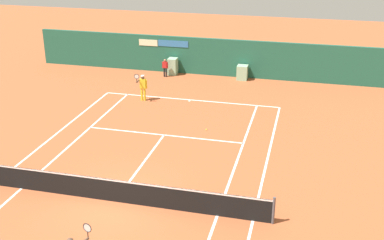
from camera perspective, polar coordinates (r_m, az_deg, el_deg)
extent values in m
plane|color=#A8512D|center=(19.09, -9.04, -9.40)|extent=(80.00, 80.00, 0.00)
cube|color=white|center=(29.11, -0.22, 2.38)|extent=(10.60, 0.10, 0.01)
cube|color=white|center=(20.84, -19.33, -7.56)|extent=(0.10, 23.40, 0.01)
cube|color=white|center=(18.06, 2.98, -11.13)|extent=(0.10, 23.40, 0.01)
cube|color=white|center=(17.91, 7.14, -11.62)|extent=(0.10, 23.40, 0.01)
cube|color=white|center=(24.39, -3.30, -1.76)|extent=(8.00, 0.10, 0.01)
cube|color=white|center=(21.66, -5.80, -5.12)|extent=(0.10, 6.40, 0.01)
cube|color=white|center=(28.98, -0.29, 2.28)|extent=(0.10, 0.24, 0.01)
cylinder|color=#4C4C51|center=(17.57, 9.53, -10.42)|extent=(0.10, 0.10, 1.07)
cube|color=black|center=(18.84, -9.13, -8.17)|extent=(12.00, 0.03, 0.95)
cube|color=white|center=(18.62, -9.21, -6.99)|extent=(12.00, 0.04, 0.06)
cube|color=#1E5642|center=(33.66, 2.02, 7.42)|extent=(25.00, 0.24, 2.55)
cube|color=#2D6BA8|center=(33.93, -2.23, 8.92)|extent=(2.15, 0.02, 0.44)
cube|color=beige|center=(34.48, -5.15, 9.01)|extent=(1.35, 0.02, 0.44)
cube|color=#8CB793|center=(33.91, -2.27, 6.30)|extent=(0.61, 0.70, 1.15)
cube|color=#8CB793|center=(32.95, 5.91, 5.55)|extent=(0.69, 0.70, 0.97)
cylinder|color=yellow|center=(29.03, -5.56, 3.02)|extent=(0.13, 0.13, 0.78)
cylinder|color=yellow|center=(29.07, -5.89, 3.04)|extent=(0.13, 0.13, 0.78)
cube|color=yellow|center=(28.84, -5.78, 4.28)|extent=(0.37, 0.23, 0.55)
sphere|color=brown|center=(28.72, -5.80, 5.00)|extent=(0.21, 0.21, 0.21)
cylinder|color=white|center=(28.70, -5.81, 5.15)|extent=(0.20, 0.20, 0.06)
cylinder|color=yellow|center=(28.80, -5.35, 4.19)|extent=(0.08, 0.08, 0.53)
cylinder|color=brown|center=(28.58, -6.35, 4.56)|extent=(0.13, 0.53, 0.08)
cylinder|color=black|center=(28.31, -6.49, 4.61)|extent=(0.03, 0.03, 0.22)
torus|color=black|center=(28.23, -6.51, 5.09)|extent=(0.30, 0.05, 0.30)
cylinder|color=silver|center=(28.23, -6.51, 5.09)|extent=(0.26, 0.03, 0.26)
cylinder|color=black|center=(14.98, -12.09, -13.02)|extent=(0.03, 0.03, 0.22)
torus|color=black|center=(14.84, -12.17, -12.23)|extent=(0.30, 0.09, 0.30)
cylinder|color=silver|center=(14.84, -12.17, -12.23)|extent=(0.25, 0.06, 0.26)
cylinder|color=black|center=(33.45, -3.04, 5.59)|extent=(0.10, 0.10, 0.63)
cylinder|color=black|center=(33.49, -3.27, 5.61)|extent=(0.10, 0.10, 0.63)
cube|color=#AD1E1E|center=(33.32, -3.18, 6.48)|extent=(0.29, 0.17, 0.44)
sphere|color=#8C664C|center=(33.24, -3.19, 6.99)|extent=(0.17, 0.17, 0.17)
cylinder|color=#AD1E1E|center=(33.27, -2.89, 6.41)|extent=(0.07, 0.07, 0.43)
cylinder|color=#AD1E1E|center=(33.38, -3.46, 6.45)|extent=(0.07, 0.07, 0.43)
sphere|color=#CCE033|center=(24.90, 1.69, -1.12)|extent=(0.07, 0.07, 0.07)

